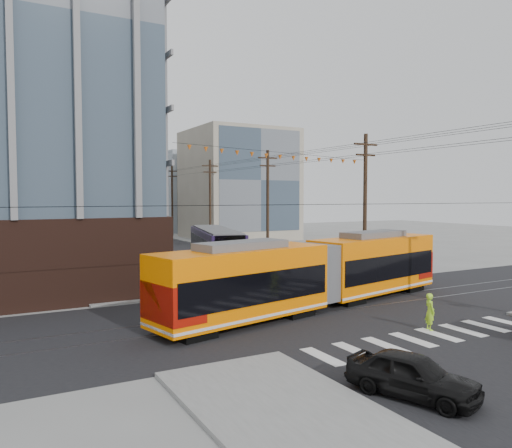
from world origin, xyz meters
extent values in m
plane|color=slate|center=(0.00, 0.00, 0.00)|extent=(160.00, 160.00, 0.00)
cube|color=gray|center=(16.00, 48.00, 8.00)|extent=(14.00, 14.00, 16.00)
cube|color=gray|center=(-14.00, 72.00, 10.00)|extent=(16.00, 18.00, 20.00)
cube|color=#8C99A5|center=(18.00, 68.00, 7.00)|extent=(16.00, 16.00, 14.00)
cylinder|color=black|center=(8.50, 56.00, 5.50)|extent=(0.30, 0.30, 11.00)
imported|color=black|center=(-5.47, -7.50, 0.70)|extent=(3.02, 4.44, 1.40)
imported|color=#98999B|center=(-5.04, 15.28, 0.69)|extent=(1.60, 4.23, 1.38)
imported|color=beige|center=(-5.86, 18.56, 0.70)|extent=(3.79, 5.18, 1.39)
imported|color=#4B4B4B|center=(-5.68, 26.11, 0.72)|extent=(3.23, 5.54, 1.45)
imported|color=#ABEB2A|center=(1.09, -2.21, 0.87)|extent=(0.61, 0.74, 1.74)
cube|color=slate|center=(8.30, 14.05, 0.39)|extent=(1.58, 3.99, 0.78)
camera|label=1|loc=(-16.97, -18.54, 6.22)|focal=35.00mm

